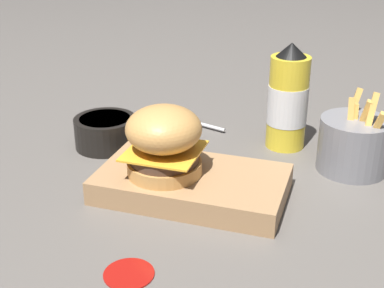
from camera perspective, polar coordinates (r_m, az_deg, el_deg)
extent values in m
plane|color=#5B5651|center=(0.84, -0.62, -5.74)|extent=(6.00, 6.00, 0.00)
cube|color=#A37A51|center=(0.84, 0.00, -4.28)|extent=(0.29, 0.17, 0.04)
cylinder|color=tan|center=(0.83, -2.90, -2.41)|extent=(0.12, 0.12, 0.02)
cylinder|color=#4C3323|center=(0.82, -2.93, -1.27)|extent=(0.11, 0.11, 0.02)
cube|color=gold|center=(0.82, -2.94, -0.69)|extent=(0.11, 0.11, 0.00)
ellipsoid|color=tan|center=(0.80, -3.00, 1.66)|extent=(0.12, 0.12, 0.07)
cylinder|color=yellow|center=(1.00, 10.16, 4.36)|extent=(0.07, 0.07, 0.17)
cylinder|color=silver|center=(1.00, 10.15, 4.18)|extent=(0.07, 0.07, 0.07)
cone|color=black|center=(0.97, 10.60, 9.87)|extent=(0.05, 0.05, 0.03)
cylinder|color=slate|center=(0.95, 16.85, -0.09)|extent=(0.12, 0.12, 0.09)
cube|color=gold|center=(0.93, 16.56, 2.53)|extent=(0.01, 0.03, 0.07)
cube|color=gold|center=(0.94, 18.08, 2.35)|extent=(0.01, 0.01, 0.07)
cube|color=gold|center=(0.96, 16.72, 3.47)|extent=(0.03, 0.03, 0.08)
cube|color=gold|center=(0.91, 18.42, 2.48)|extent=(0.02, 0.04, 0.09)
cube|color=gold|center=(0.93, 17.76, 2.44)|extent=(0.03, 0.02, 0.08)
cube|color=gold|center=(0.94, 16.96, 2.26)|extent=(0.01, 0.02, 0.06)
cube|color=gold|center=(0.91, 18.99, 1.51)|extent=(0.03, 0.02, 0.07)
cylinder|color=black|center=(1.02, -9.19, 1.26)|extent=(0.12, 0.12, 0.06)
cylinder|color=beige|center=(1.01, -9.29, 2.60)|extent=(0.09, 0.09, 0.01)
cylinder|color=silver|center=(1.10, 0.97, 2.14)|extent=(0.11, 0.04, 0.01)
ellipsoid|color=silver|center=(1.14, -2.39, 3.03)|extent=(0.06, 0.05, 0.01)
cylinder|color=#9E140F|center=(0.69, -6.75, -13.54)|extent=(0.06, 0.06, 0.00)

